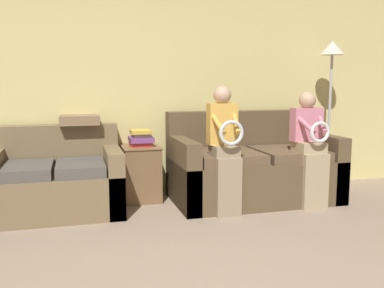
{
  "coord_description": "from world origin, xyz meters",
  "views": [
    {
      "loc": [
        -0.84,
        -1.71,
        1.32
      ],
      "look_at": [
        0.17,
        1.95,
        0.78
      ],
      "focal_mm": 40.0,
      "sensor_mm": 36.0,
      "label": 1
    }
  ],
  "objects": [
    {
      "name": "couch_main",
      "position": [
        1.09,
        2.71,
        0.35
      ],
      "size": [
        1.82,
        0.98,
        0.99
      ],
      "color": "brown",
      "rests_on": "ground_plane"
    },
    {
      "name": "throw_pillow",
      "position": [
        -0.79,
        3.09,
        0.92
      ],
      "size": [
        0.42,
        0.42,
        0.1
      ],
      "color": "#846B4C",
      "rests_on": "couch_side"
    },
    {
      "name": "book_stack",
      "position": [
        -0.14,
        2.99,
        0.71
      ],
      "size": [
        0.26,
        0.31,
        0.18
      ],
      "color": "#BC3833",
      "rests_on": "side_shelf"
    },
    {
      "name": "child_right_seated",
      "position": [
        1.57,
        2.29,
        0.68
      ],
      "size": [
        0.34,
        0.38,
        1.23
      ],
      "color": "tan",
      "rests_on": "ground_plane"
    },
    {
      "name": "wall_back",
      "position": [
        0.0,
        3.28,
        1.27
      ],
      "size": [
        7.05,
        0.06,
        2.55
      ],
      "color": "#DBCC7F",
      "rests_on": "ground_plane"
    },
    {
      "name": "child_left_seated",
      "position": [
        0.6,
        2.3,
        0.72
      ],
      "size": [
        0.3,
        0.38,
        1.29
      ],
      "color": "gray",
      "rests_on": "ground_plane"
    },
    {
      "name": "floor_lamp",
      "position": [
        2.18,
        2.91,
        1.49
      ],
      "size": [
        0.29,
        0.29,
        1.82
      ],
      "color": "#2D2B28",
      "rests_on": "ground_plane"
    },
    {
      "name": "side_shelf",
      "position": [
        -0.14,
        2.99,
        0.32
      ],
      "size": [
        0.42,
        0.47,
        0.62
      ],
      "color": "brown",
      "rests_on": "ground_plane"
    },
    {
      "name": "couch_side",
      "position": [
        -1.05,
        2.78,
        0.32
      ],
      "size": [
        1.32,
        0.91,
        0.87
      ],
      "color": "brown",
      "rests_on": "ground_plane"
    }
  ]
}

